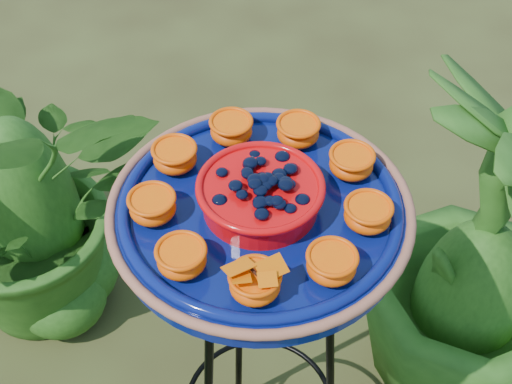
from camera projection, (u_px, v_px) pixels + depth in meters
tripod_stand at (259, 345)px, 1.51m from camera, size 0.45×0.45×0.98m
feeder_dish at (260, 207)px, 1.20m from camera, size 0.64×0.64×0.12m
shrub_back_left at (27, 197)px, 2.04m from camera, size 0.98×0.92×0.87m
shrub_back_right at (481, 261)px, 1.78m from camera, size 0.65×0.65×1.02m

